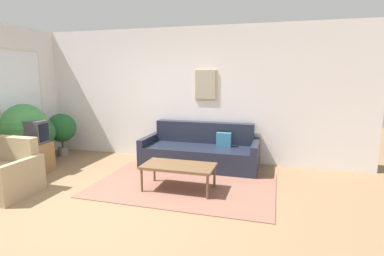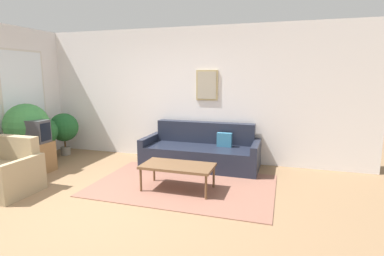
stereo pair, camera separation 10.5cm
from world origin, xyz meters
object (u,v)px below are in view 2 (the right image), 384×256
Objects in this scene: coffee_table at (178,167)px; tv at (30,131)px; armchair at (5,174)px; couch at (201,152)px; potted_plant_tall at (27,126)px.

tv reaches higher than coffee_table.
tv is at bearing 133.78° from armchair.
coffee_table is 2.60m from armchair.
couch is 3.28m from armchair.
armchair is at bearing -160.74° from coffee_table.
tv is 1.14m from armchair.
coffee_table is (-0.01, -1.30, 0.09)m from couch.
coffee_table is 1.22× the size of armchair.
couch is 2.02× the size of coffee_table.
armchair is (-2.47, -2.16, 0.00)m from couch.
armchair is at bearing -65.85° from tv.
couch is at bearing 60.81° from armchair.
armchair is at bearing -59.55° from potted_plant_tall.
armchair reaches higher than coffee_table.
couch is 3.17m from tv.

